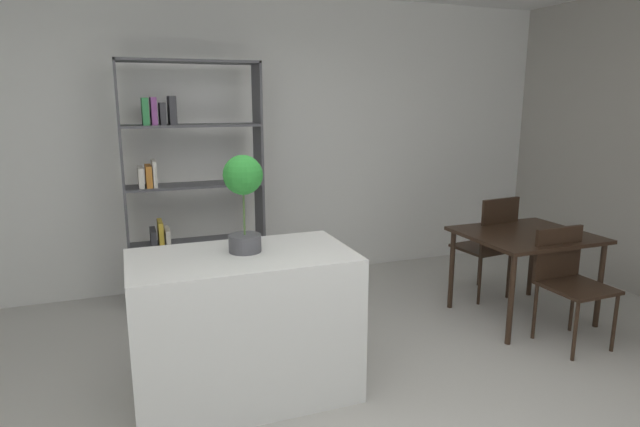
{
  "coord_description": "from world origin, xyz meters",
  "views": [
    {
      "loc": [
        -0.84,
        -2.46,
        1.83
      ],
      "look_at": [
        0.39,
        0.8,
        1.07
      ],
      "focal_mm": 29.53,
      "sensor_mm": 36.0,
      "label": 1
    }
  ],
  "objects_px": {
    "dining_chair_far": "(490,240)",
    "dining_chair_near": "(568,275)",
    "dining_table": "(525,242)",
    "kitchen_island": "(244,325)",
    "open_bookshelf": "(184,184)",
    "potted_plant_on_island": "(243,191)"
  },
  "relations": [
    {
      "from": "dining_chair_far",
      "to": "dining_chair_near",
      "type": "bearing_deg",
      "value": 82.93
    },
    {
      "from": "dining_table",
      "to": "kitchen_island",
      "type": "bearing_deg",
      "value": -171.87
    },
    {
      "from": "open_bookshelf",
      "to": "dining_chair_far",
      "type": "distance_m",
      "value": 2.82
    },
    {
      "from": "kitchen_island",
      "to": "dining_chair_near",
      "type": "relative_size",
      "value": 1.53
    },
    {
      "from": "open_bookshelf",
      "to": "dining_chair_near",
      "type": "relative_size",
      "value": 2.47
    },
    {
      "from": "kitchen_island",
      "to": "open_bookshelf",
      "type": "xyz_separation_m",
      "value": [
        -0.13,
        1.73,
        0.63
      ]
    },
    {
      "from": "potted_plant_on_island",
      "to": "dining_chair_far",
      "type": "relative_size",
      "value": 0.61
    },
    {
      "from": "kitchen_island",
      "to": "dining_chair_near",
      "type": "bearing_deg",
      "value": -2.71
    },
    {
      "from": "dining_table",
      "to": "open_bookshelf",
      "type": "bearing_deg",
      "value": 152.01
    },
    {
      "from": "kitchen_island",
      "to": "open_bookshelf",
      "type": "distance_m",
      "value": 1.85
    },
    {
      "from": "kitchen_island",
      "to": "dining_chair_near",
      "type": "distance_m",
      "value": 2.47
    },
    {
      "from": "potted_plant_on_island",
      "to": "open_bookshelf",
      "type": "height_order",
      "value": "open_bookshelf"
    },
    {
      "from": "potted_plant_on_island",
      "to": "dining_chair_far",
      "type": "height_order",
      "value": "potted_plant_on_island"
    },
    {
      "from": "open_bookshelf",
      "to": "potted_plant_on_island",
      "type": "bearing_deg",
      "value": -84.34
    },
    {
      "from": "kitchen_island",
      "to": "open_bookshelf",
      "type": "bearing_deg",
      "value": 94.43
    },
    {
      "from": "kitchen_island",
      "to": "dining_table",
      "type": "distance_m",
      "value": 2.5
    },
    {
      "from": "kitchen_island",
      "to": "dining_chair_far",
      "type": "bearing_deg",
      "value": 18.15
    },
    {
      "from": "kitchen_island",
      "to": "potted_plant_on_island",
      "type": "bearing_deg",
      "value": 56.96
    },
    {
      "from": "potted_plant_on_island",
      "to": "dining_chair_near",
      "type": "relative_size",
      "value": 0.68
    },
    {
      "from": "potted_plant_on_island",
      "to": "dining_table",
      "type": "bearing_deg",
      "value": 7.08
    },
    {
      "from": "dining_chair_far",
      "to": "dining_chair_near",
      "type": "height_order",
      "value": "dining_chair_far"
    },
    {
      "from": "open_bookshelf",
      "to": "dining_table",
      "type": "bearing_deg",
      "value": -27.99
    }
  ]
}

